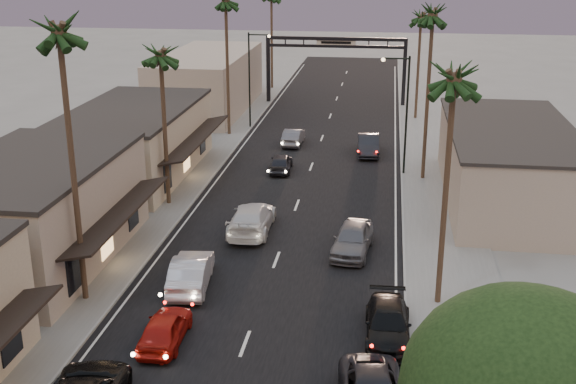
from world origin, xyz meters
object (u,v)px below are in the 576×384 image
(streetlight_left, at_px, (252,72))
(palm_lb, at_px, (58,23))
(oncoming_silver, at_px, (191,272))
(palm_lc, at_px, (160,48))
(oncoming_red, at_px, (165,328))
(palm_rb, at_px, (433,9))
(palm_ra, at_px, (455,70))
(arch, at_px, (336,53))
(palm_rc, at_px, (421,12))
(curbside_black, at_px, (388,324))
(streetlight_right, at_px, (403,106))

(streetlight_left, xyz_separation_m, palm_lb, (-1.68, -36.00, 8.06))
(oncoming_silver, bearing_deg, palm_lc, -74.71)
(palm_lc, relative_size, oncoming_red, 2.90)
(palm_lb, height_order, palm_rb, palm_lb)
(palm_ra, xyz_separation_m, oncoming_red, (-12.08, -5.39, -10.73))
(palm_rb, bearing_deg, oncoming_red, -115.45)
(arch, xyz_separation_m, oncoming_silver, (-3.80, -45.89, -4.69))
(oncoming_red, bearing_deg, palm_rc, -106.26)
(palm_lb, xyz_separation_m, palm_ra, (17.20, 2.00, -1.94))
(palm_rc, bearing_deg, palm_lc, -121.56)
(arch, xyz_separation_m, oncoming_red, (-3.48, -51.39, -4.82))
(palm_lb, xyz_separation_m, palm_lc, (0.00, 14.00, -2.92))
(palm_lb, height_order, oncoming_silver, palm_lb)
(streetlight_left, bearing_deg, curbside_black, -70.78)
(streetlight_right, height_order, curbside_black, streetlight_right)
(palm_rc, xyz_separation_m, oncoming_red, (-12.08, -45.39, -9.75))
(arch, bearing_deg, palm_rc, -34.89)
(arch, relative_size, curbside_black, 3.08)
(palm_rb, xyz_separation_m, palm_rc, (0.00, 20.00, -1.95))
(arch, relative_size, palm_rc, 1.25)
(palm_ra, distance_m, oncoming_silver, 16.31)
(palm_ra, bearing_deg, palm_rc, 90.00)
(palm_lc, bearing_deg, streetlight_right, 30.11)
(arch, bearing_deg, streetlight_right, -74.53)
(palm_rc, distance_m, oncoming_red, 47.98)
(palm_lc, bearing_deg, oncoming_silver, -68.02)
(oncoming_silver, bearing_deg, streetlight_left, -91.43)
(oncoming_red, xyz_separation_m, curbside_black, (9.68, 1.77, -0.00))
(palm_lc, relative_size, palm_ra, 0.92)
(palm_lb, bearing_deg, streetlight_right, 55.99)
(streetlight_right, xyz_separation_m, palm_rc, (1.68, 19.00, 5.14))
(streetlight_left, relative_size, oncoming_red, 2.14)
(oncoming_red, bearing_deg, palm_ra, -157.30)
(palm_rc, bearing_deg, palm_rb, -90.00)
(palm_lb, bearing_deg, palm_lc, 90.00)
(palm_rc, bearing_deg, oncoming_silver, -107.27)
(palm_lc, distance_m, palm_ra, 20.99)
(streetlight_left, bearing_deg, palm_lc, -94.37)
(arch, xyz_separation_m, streetlight_right, (6.92, -25.00, -0.20))
(palm_rc, bearing_deg, streetlight_right, -95.05)
(arch, height_order, oncoming_red, arch)
(arch, height_order, palm_rb, palm_rb)
(oncoming_red, bearing_deg, streetlight_left, -86.37)
(streetlight_right, xyz_separation_m, palm_lc, (-15.52, -9.00, 5.14))
(palm_lc, relative_size, oncoming_silver, 2.38)
(streetlight_right, height_order, palm_lb, palm_lb)
(curbside_black, bearing_deg, streetlight_right, 86.77)
(oncoming_red, distance_m, curbside_black, 9.84)
(streetlight_left, xyz_separation_m, oncoming_red, (3.44, -39.39, -4.61))
(palm_ra, distance_m, curbside_black, 11.57)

